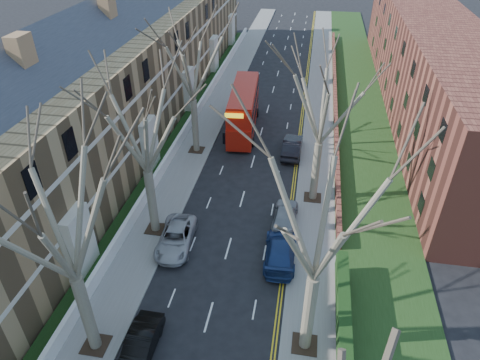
% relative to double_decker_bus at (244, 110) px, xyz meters
% --- Properties ---
extents(pavement_left, '(3.00, 102.00, 0.12)m').
position_rel_double_decker_bus_xyz_m(pavement_left, '(-4.06, 5.71, -2.15)').
color(pavement_left, slate).
rests_on(pavement_left, ground).
extents(pavement_right, '(3.00, 102.00, 0.12)m').
position_rel_double_decker_bus_xyz_m(pavement_right, '(7.94, 5.71, -2.15)').
color(pavement_right, slate).
rests_on(pavement_right, ground).
extents(terrace_left, '(9.70, 78.00, 13.60)m').
position_rel_double_decker_bus_xyz_m(terrace_left, '(-11.70, -2.29, 3.32)').
color(terrace_left, olive).
rests_on(terrace_left, ground).
extents(flats_right, '(13.97, 54.00, 10.00)m').
position_rel_double_decker_bus_xyz_m(flats_right, '(19.41, 9.71, 2.77)').
color(flats_right, brown).
rests_on(flats_right, ground).
extents(front_wall_left, '(0.30, 78.00, 1.00)m').
position_rel_double_decker_bus_xyz_m(front_wall_left, '(-5.71, -2.29, -1.59)').
color(front_wall_left, white).
rests_on(front_wall_left, ground).
extents(grass_verge_right, '(6.00, 102.00, 0.06)m').
position_rel_double_decker_bus_xyz_m(grass_verge_right, '(12.44, 5.71, -2.06)').
color(grass_verge_right, '#1D3613').
rests_on(grass_verge_right, ground).
extents(tree_left_mid, '(10.50, 10.50, 14.71)m').
position_rel_double_decker_bus_xyz_m(tree_left_mid, '(-3.76, -27.29, 7.34)').
color(tree_left_mid, '#685B4A').
rests_on(tree_left_mid, ground).
extents(tree_left_far, '(10.15, 10.15, 14.22)m').
position_rel_double_decker_bus_xyz_m(tree_left_far, '(-3.76, -17.29, 7.03)').
color(tree_left_far, '#685B4A').
rests_on(tree_left_far, ground).
extents(tree_left_dist, '(10.50, 10.50, 14.71)m').
position_rel_double_decker_bus_xyz_m(tree_left_dist, '(-3.76, -5.29, 7.34)').
color(tree_left_dist, '#685B4A').
rests_on(tree_left_dist, ground).
extents(tree_right_mid, '(10.50, 10.50, 14.71)m').
position_rel_double_decker_bus_xyz_m(tree_right_mid, '(7.64, -25.29, 7.34)').
color(tree_right_mid, '#685B4A').
rests_on(tree_right_mid, ground).
extents(tree_right_far, '(10.15, 10.15, 14.22)m').
position_rel_double_decker_bus_xyz_m(tree_right_far, '(7.64, -11.29, 7.03)').
color(tree_right_far, '#685B4A').
rests_on(tree_right_far, ground).
extents(double_decker_bus, '(3.30, 10.90, 4.50)m').
position_rel_double_decker_bus_xyz_m(double_decker_bus, '(0.00, 0.00, 0.00)').
color(double_decker_bus, '#A2160B').
rests_on(double_decker_bus, ground).
extents(car_left_mid, '(1.48, 4.19, 1.38)m').
position_rel_double_decker_bus_xyz_m(car_left_mid, '(-1.11, -27.26, -1.53)').
color(car_left_mid, black).
rests_on(car_left_mid, ground).
extents(car_left_far, '(2.67, 5.15, 1.39)m').
position_rel_double_decker_bus_xyz_m(car_left_far, '(-1.76, -18.59, -1.52)').
color(car_left_far, '#9E9FA4').
rests_on(car_left_far, ground).
extents(car_right_near, '(2.30, 5.25, 1.50)m').
position_rel_double_decker_bus_xyz_m(car_right_near, '(5.64, -18.65, -1.46)').
color(car_right_near, navy).
rests_on(car_right_near, ground).
extents(car_right_mid, '(1.89, 4.49, 1.52)m').
position_rel_double_decker_bus_xyz_m(car_right_mid, '(5.64, -14.86, -1.46)').
color(car_right_mid, gray).
rests_on(car_right_mid, ground).
extents(car_right_far, '(1.86, 4.92, 1.60)m').
position_rel_double_decker_bus_xyz_m(car_right_far, '(5.43, -4.24, -1.41)').
color(car_right_far, black).
rests_on(car_right_far, ground).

